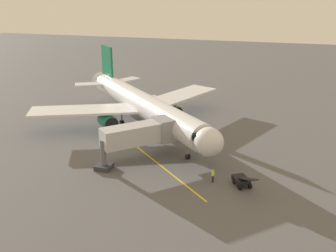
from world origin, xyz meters
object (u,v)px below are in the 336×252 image
at_px(airplane, 143,105).
at_px(baggage_cart_near_nose, 155,100).
at_px(ground_crew_wing_walker, 149,109).
at_px(ground_crew_marshaller, 213,176).
at_px(belt_loader_portside, 242,180).
at_px(jet_bridge, 143,134).

distance_m(airplane, baggage_cart_near_nose, 15.64).
bearing_deg(baggage_cart_near_nose, ground_crew_wing_walker, 98.77).
xyz_separation_m(ground_crew_wing_walker, baggage_cart_near_nose, (1.10, -7.15, -0.23)).
xyz_separation_m(ground_crew_marshaller, belt_loader_portside, (-3.42, -0.08, -0.17)).
distance_m(ground_crew_wing_walker, baggage_cart_near_nose, 7.24).
bearing_deg(airplane, ground_crew_wing_walker, -77.71).
height_order(ground_crew_wing_walker, belt_loader_portside, belt_loader_portside).
bearing_deg(baggage_cart_near_nose, belt_loader_portside, 123.62).
bearing_deg(belt_loader_portside, jet_bridge, -15.86).
distance_m(ground_crew_wing_walker, belt_loader_portside, 30.35).
distance_m(airplane, ground_crew_marshaller, 21.32).
distance_m(jet_bridge, belt_loader_portside, 14.25).
xyz_separation_m(baggage_cart_near_nose, belt_loader_portside, (-20.35, 30.61, 0.06)).
xyz_separation_m(jet_bridge, ground_crew_wing_walker, (5.86, -19.66, -2.88)).
distance_m(ground_crew_marshaller, baggage_cart_near_nose, 35.05).
relative_size(jet_bridge, ground_crew_wing_walker, 5.56).
bearing_deg(jet_bridge, belt_loader_portside, 164.14).
xyz_separation_m(ground_crew_marshaller, baggage_cart_near_nose, (16.93, -30.69, -0.23)).
xyz_separation_m(jet_bridge, baggage_cart_near_nose, (6.96, -26.81, -3.11)).
relative_size(airplane, ground_crew_wing_walker, 19.36).
xyz_separation_m(airplane, ground_crew_marshaller, (-14.11, 15.67, -3.12)).
bearing_deg(ground_crew_marshaller, jet_bridge, -21.28).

